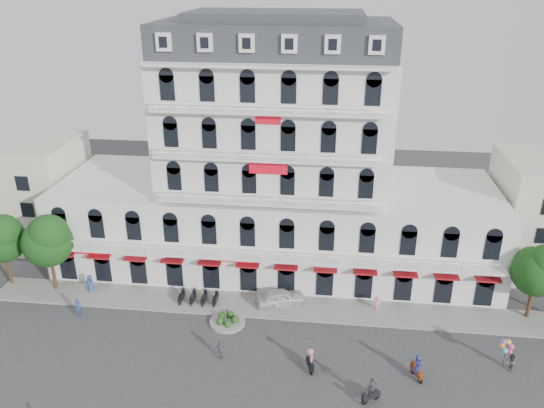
{
  "coord_description": "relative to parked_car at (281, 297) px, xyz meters",
  "views": [
    {
      "loc": [
        5.53,
        -32.67,
        28.92
      ],
      "look_at": [
        0.57,
        10.0,
        10.18
      ],
      "focal_mm": 35.0,
      "sensor_mm": 36.0,
      "label": 1
    }
  ],
  "objects": [
    {
      "name": "ground",
      "position": [
        -1.44,
        -9.5,
        -0.8
      ],
      "size": [
        120.0,
        120.0,
        0.0
      ],
      "primitive_type": "plane",
      "color": "#38383A",
      "rests_on": "ground"
    },
    {
      "name": "sidewalk",
      "position": [
        -1.44,
        -0.5,
        -0.72
      ],
      "size": [
        53.0,
        4.0,
        0.16
      ],
      "primitive_type": "cube",
      "color": "gray",
      "rests_on": "ground"
    },
    {
      "name": "main_building",
      "position": [
        -1.44,
        8.5,
        9.17
      ],
      "size": [
        45.0,
        15.0,
        25.8
      ],
      "color": "silver",
      "rests_on": "ground"
    },
    {
      "name": "flank_building_west",
      "position": [
        -31.44,
        10.5,
        5.2
      ],
      "size": [
        14.0,
        10.0,
        12.0
      ],
      "primitive_type": "cube",
      "color": "beige",
      "rests_on": "ground"
    },
    {
      "name": "traffic_island",
      "position": [
        -4.44,
        -3.5,
        -0.54
      ],
      "size": [
        3.2,
        3.2,
        1.6
      ],
      "color": "gray",
      "rests_on": "ground"
    },
    {
      "name": "parked_scooter_row",
      "position": [
        -7.79,
        -0.7,
        -0.8
      ],
      "size": [
        4.4,
        1.8,
        1.1
      ],
      "primitive_type": null,
      "color": "black",
      "rests_on": "ground"
    },
    {
      "name": "tree_west_outer",
      "position": [
        -27.39,
        0.48,
        4.55
      ],
      "size": [
        4.5,
        4.48,
        7.76
      ],
      "color": "#382314",
      "rests_on": "ground"
    },
    {
      "name": "tree_west_inner",
      "position": [
        -22.39,
        -0.02,
        4.89
      ],
      "size": [
        4.76,
        4.76,
        8.25
      ],
      "color": "#382314",
      "rests_on": "ground"
    },
    {
      "name": "tree_east_inner",
      "position": [
        22.61,
        0.48,
        4.42
      ],
      "size": [
        4.4,
        4.37,
        7.57
      ],
      "color": "#382314",
      "rests_on": "ground"
    },
    {
      "name": "parked_car",
      "position": [
        0.0,
        0.0,
        0.0
      ],
      "size": [
        5.03,
        3.43,
        1.59
      ],
      "primitive_type": "imported",
      "rotation": [
        0.0,
        0.0,
        1.94
      ],
      "color": "silver",
      "rests_on": "ground"
    },
    {
      "name": "rider_east",
      "position": [
        11.5,
        -8.71,
        0.31
      ],
      "size": [
        0.9,
        1.61,
        2.21
      ],
      "rotation": [
        0.0,
        0.0,
        1.97
      ],
      "color": "brown",
      "rests_on": "ground"
    },
    {
      "name": "rider_northeast",
      "position": [
        7.84,
        -11.65,
        0.3
      ],
      "size": [
        1.47,
        1.14,
        2.22
      ],
      "rotation": [
        0.0,
        0.0,
        3.74
      ],
      "color": "black",
      "rests_on": "ground"
    },
    {
      "name": "rider_center",
      "position": [
        3.23,
        -8.7,
        0.24
      ],
      "size": [
        0.81,
        1.67,
        2.0
      ],
      "rotation": [
        0.0,
        0.0,
        4.98
      ],
      "color": "black",
      "rests_on": "ground"
    },
    {
      "name": "pedestrian_left",
      "position": [
        -18.81,
        0.0,
        0.14
      ],
      "size": [
        0.95,
        0.65,
        1.87
      ],
      "primitive_type": "imported",
      "rotation": [
        0.0,
        0.0,
        0.06
      ],
      "color": "navy",
      "rests_on": "ground"
    },
    {
      "name": "pedestrian_mid",
      "position": [
        -4.06,
        -8.18,
        0.08
      ],
      "size": [
        1.1,
        0.66,
        1.76
      ],
      "primitive_type": "imported",
      "rotation": [
        0.0,
        0.0,
        3.38
      ],
      "color": "slate",
      "rests_on": "ground"
    },
    {
      "name": "pedestrian_right",
      "position": [
        9.01,
        0.0,
        -0.02
      ],
      "size": [
        1.14,
        1.07,
        1.54
      ],
      "primitive_type": "imported",
      "rotation": [
        0.0,
        0.0,
        3.81
      ],
      "color": "pink",
      "rests_on": "ground"
    },
    {
      "name": "pedestrian_far",
      "position": [
        -18.1,
        -4.09,
        0.14
      ],
      "size": [
        0.76,
        0.81,
        1.87
      ],
      "primitive_type": "imported",
      "rotation": [
        0.0,
        0.0,
        0.95
      ],
      "color": "navy",
      "rests_on": "ground"
    },
    {
      "name": "balloon_vendor",
      "position": [
        18.82,
        -6.77,
        0.47
      ],
      "size": [
        1.37,
        1.3,
        2.45
      ],
      "color": "#505057",
      "rests_on": "ground"
    }
  ]
}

